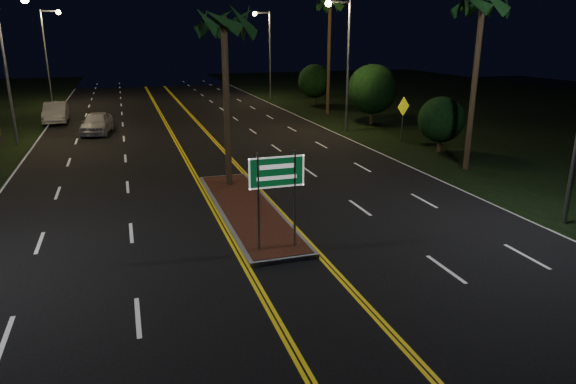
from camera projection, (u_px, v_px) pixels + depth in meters
name	position (u px, v px, depth m)	size (l,w,h in m)	color
ground	(306.00, 291.00, 14.21)	(120.00, 120.00, 0.00)	black
grass_right	(528.00, 113.00, 45.72)	(40.00, 110.00, 0.01)	black
median_island	(247.00, 209.00, 20.55)	(2.25, 10.25, 0.17)	gray
highway_sign	(277.00, 181.00, 16.04)	(1.80, 0.08, 3.20)	gray
streetlight_left_mid	(10.00, 53.00, 31.25)	(1.91, 0.44, 9.00)	gray
streetlight_left_far	(49.00, 46.00, 49.44)	(1.91, 0.44, 9.00)	gray
streetlight_right_mid	(344.00, 51.00, 35.65)	(1.91, 0.44, 9.00)	gray
streetlight_right_far	(266.00, 45.00, 53.83)	(1.91, 0.44, 9.00)	gray
palm_median	(224.00, 22.00, 21.60)	(2.40, 2.40, 8.30)	#382819
palm_right_near	(483.00, 3.00, 24.53)	(2.40, 2.40, 9.30)	#382819
palm_right_far	(330.00, 4.00, 42.53)	(2.40, 2.40, 10.30)	#382819
shrub_near	(441.00, 120.00, 30.32)	(2.70, 2.70, 3.30)	#382819
shrub_mid	(372.00, 89.00, 39.32)	(3.78, 3.78, 4.62)	#382819
shrub_far	(315.00, 81.00, 50.29)	(3.24, 3.24, 3.96)	#382819
car_near	(96.00, 121.00, 36.28)	(2.26, 5.28, 1.76)	silver
car_far	(56.00, 111.00, 40.86)	(2.36, 5.50, 1.83)	#B8B8C3
warning_sign	(403.00, 112.00, 33.40)	(1.11, 0.52, 2.88)	gray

